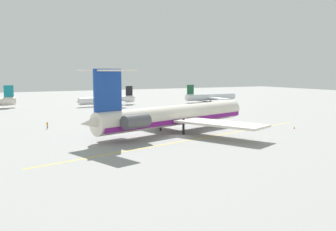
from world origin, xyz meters
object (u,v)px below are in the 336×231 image
object	(u,v)px
airliner_mid_right	(212,97)
ground_crew_near_tail	(47,125)
airliner_mid_left	(106,100)
safety_cone_wingtip	(294,128)
safety_cone_nose	(182,115)
main_jetliner	(172,115)
ground_crew_near_nose	(169,113)

from	to	relation	value
airliner_mid_right	ground_crew_near_tail	bearing A→B (deg)	-147.99
airliner_mid_left	safety_cone_wingtip	xyz separation A→B (m)	(21.55, -78.95, -1.98)
airliner_mid_left	safety_cone_nose	world-z (taller)	airliner_mid_left
main_jetliner	ground_crew_near_nose	world-z (taller)	main_jetliner
airliner_mid_right	ground_crew_near_nose	distance (m)	58.14
airliner_mid_right	safety_cone_nose	bearing A→B (deg)	-132.98
main_jetliner	safety_cone_nose	bearing A→B (deg)	39.53
main_jetliner	safety_cone_wingtip	size ratio (longest dim) A/B	87.08
airliner_mid_right	safety_cone_wingtip	xyz separation A→B (m)	(-27.18, -75.39, -2.05)
airliner_mid_right	ground_crew_near_nose	size ratio (longest dim) A/B	14.37
airliner_mid_left	airliner_mid_right	world-z (taller)	airliner_mid_right
airliner_mid_right	main_jetliner	bearing A→B (deg)	-128.99
main_jetliner	ground_crew_near_tail	size ratio (longest dim) A/B	29.12
safety_cone_wingtip	main_jetliner	bearing A→B (deg)	163.58
airliner_mid_left	ground_crew_near_tail	distance (m)	60.52
safety_cone_nose	main_jetliner	bearing A→B (deg)	-123.47
ground_crew_near_tail	safety_cone_nose	xyz separation A→B (m)	(42.34, 8.99, -0.77)
airliner_mid_right	ground_crew_near_nose	xyz separation A→B (m)	(-42.64, -39.51, -1.16)
ground_crew_near_tail	safety_cone_nose	distance (m)	43.29
main_jetliner	airliner_mid_right	size ratio (longest dim) A/B	1.82
airliner_mid_right	ground_crew_near_tail	world-z (taller)	airliner_mid_right
safety_cone_wingtip	airliner_mid_left	bearing A→B (deg)	105.27
airliner_mid_left	ground_crew_near_nose	size ratio (longest dim) A/B	13.97
main_jetliner	ground_crew_near_tail	bearing A→B (deg)	125.09
main_jetliner	safety_cone_nose	distance (m)	33.40
airliner_mid_left	airliner_mid_right	size ratio (longest dim) A/B	0.97
safety_cone_nose	airliner_mid_right	bearing A→B (deg)	46.00
safety_cone_nose	safety_cone_wingtip	distance (m)	37.76
airliner_mid_left	safety_cone_nose	distance (m)	44.14
ground_crew_near_tail	airliner_mid_right	bearing A→B (deg)	142.96
safety_cone_nose	ground_crew_near_nose	bearing A→B (deg)	-175.87
airliner_mid_left	safety_cone_wingtip	bearing A→B (deg)	95.21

